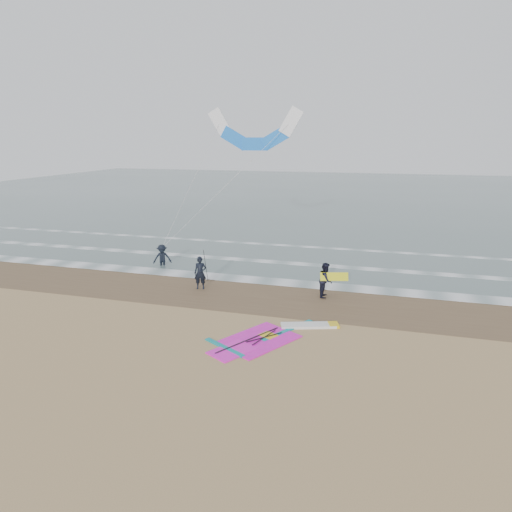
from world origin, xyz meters
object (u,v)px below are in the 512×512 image
(person_walking, at_px, (326,280))
(surf_kite, at_px, (254,133))
(windsurf_rig, at_px, (273,336))
(person_standing, at_px, (200,273))
(person_wading, at_px, (162,252))

(person_walking, bearing_deg, surf_kite, 41.36)
(person_walking, xyz_separation_m, surf_kite, (-5.18, 5.89, 6.74))
(windsurf_rig, bearing_deg, person_walking, 75.72)
(windsurf_rig, relative_size, person_walking, 2.86)
(surf_kite, bearing_deg, person_standing, -98.39)
(windsurf_rig, bearing_deg, person_standing, 136.89)
(person_wading, bearing_deg, person_walking, -41.18)
(windsurf_rig, bearing_deg, person_wading, 137.72)
(person_standing, xyz_separation_m, person_walking, (6.13, 0.54, 0.00))
(person_standing, xyz_separation_m, person_wading, (-3.79, 3.32, -0.01))
(person_standing, distance_m, person_wading, 5.04)
(person_walking, bearing_deg, person_wading, 74.38)
(windsurf_rig, xyz_separation_m, person_walking, (1.29, 5.07, 0.80))
(person_standing, distance_m, surf_kite, 9.36)
(person_standing, bearing_deg, surf_kite, 67.71)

